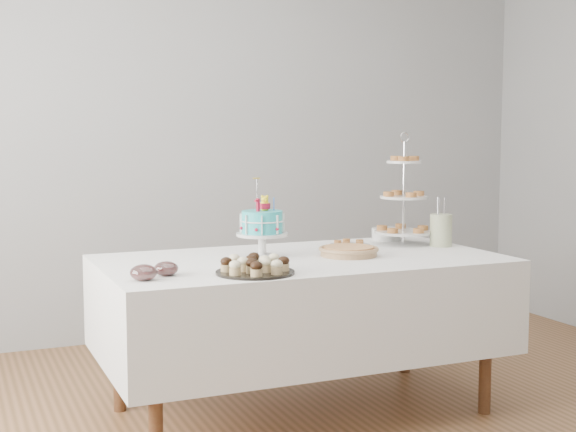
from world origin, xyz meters
name	(u,v)px	position (x,y,z in m)	size (l,w,h in m)	color
floor	(328,432)	(0.00, 0.00, 0.00)	(5.00, 5.00, 0.00)	brown
walls	(330,138)	(0.00, 0.00, 1.35)	(5.04, 4.04, 2.70)	#939698
table	(301,304)	(0.00, 0.30, 0.54)	(1.92, 1.02, 0.77)	white
birthday_cake	(262,236)	(-0.17, 0.39, 0.87)	(0.25, 0.25, 0.39)	silver
cupcake_tray	(255,265)	(-0.37, -0.03, 0.81)	(0.34, 0.34, 0.08)	black
pie	(349,250)	(0.23, 0.26, 0.80)	(0.30, 0.30, 0.05)	tan
tiered_stand	(404,198)	(0.69, 0.50, 1.02)	(0.31, 0.31, 0.61)	silver
plate_stack	(387,234)	(0.71, 0.70, 0.80)	(0.17, 0.17, 0.07)	silver
pastry_plate	(350,244)	(0.39, 0.54, 0.78)	(0.22, 0.22, 0.03)	silver
jam_bowl_a	(144,273)	(-0.84, 0.01, 0.80)	(0.11, 0.11, 0.07)	silver
jam_bowl_b	(166,269)	(-0.73, 0.08, 0.80)	(0.10, 0.10, 0.06)	silver
utensil_pitcher	(441,229)	(0.84, 0.36, 0.86)	(0.12, 0.12, 0.26)	beige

